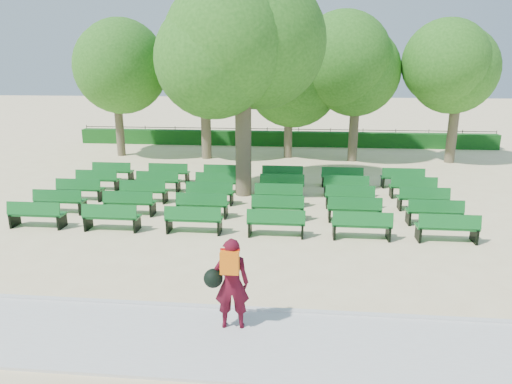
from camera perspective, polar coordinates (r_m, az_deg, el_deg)
ground at (r=15.40m, az=1.13°, el=-2.97°), size 120.00×120.00×0.00m
paving at (r=8.73m, az=-2.89°, el=-18.31°), size 30.00×2.20×0.06m
curb at (r=9.68m, az=-1.87°, el=-14.45°), size 30.00×0.12×0.10m
hedge at (r=28.93m, az=3.33°, el=6.68°), size 26.00×0.70×0.90m
fence at (r=29.39m, az=3.35°, el=5.93°), size 26.00×0.10×1.02m
tree_line at (r=25.07m, az=2.94°, el=4.27°), size 21.80×6.80×7.04m
bench_array at (r=16.57m, az=-1.34°, el=-1.31°), size 1.73×0.62×1.08m
tree_among at (r=17.23m, az=-1.67°, el=15.83°), size 5.03×5.03×7.28m
person at (r=8.67m, az=-3.26°, el=-11.20°), size 0.86×0.54×1.80m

